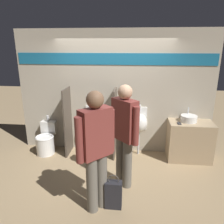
# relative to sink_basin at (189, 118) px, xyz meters

# --- Properties ---
(ground_plane) EXTENTS (16.00, 16.00, 0.00)m
(ground_plane) POSITION_rel_sink_basin_xyz_m (-1.59, -0.36, -0.91)
(ground_plane) COLOR #997F5B
(display_wall) EXTENTS (4.28, 0.07, 2.70)m
(display_wall) POSITION_rel_sink_basin_xyz_m (-1.59, 0.24, 0.46)
(display_wall) COLOR #B2A893
(display_wall) RESTS_ON ground_plane
(sink_counter) EXTENTS (0.90, 0.53, 0.84)m
(sink_counter) POSITION_rel_sink_basin_xyz_m (0.05, -0.05, -0.49)
(sink_counter) COLOR tan
(sink_counter) RESTS_ON ground_plane
(sink_basin) EXTENTS (0.33, 0.33, 0.27)m
(sink_basin) POSITION_rel_sink_basin_xyz_m (0.00, 0.00, 0.00)
(sink_basin) COLOR white
(sink_basin) RESTS_ON sink_counter
(cell_phone) EXTENTS (0.07, 0.14, 0.01)m
(cell_phone) POSITION_rel_sink_basin_xyz_m (-0.22, -0.16, -0.06)
(cell_phone) COLOR #232328
(cell_phone) RESTS_ON sink_counter
(divider_near_counter) EXTENTS (0.03, 0.53, 1.50)m
(divider_near_counter) POSITION_rel_sink_basin_xyz_m (-2.59, -0.05, -0.16)
(divider_near_counter) COLOR #4C4238
(divider_near_counter) RESTS_ON ground_plane
(divider_mid) EXTENTS (0.03, 0.53, 1.50)m
(divider_mid) POSITION_rel_sink_basin_xyz_m (-1.54, -0.05, -0.16)
(divider_mid) COLOR #4C4238
(divider_mid) RESTS_ON ground_plane
(urinal_near_counter) EXTENTS (0.35, 0.31, 1.12)m
(urinal_near_counter) POSITION_rel_sink_basin_xyz_m (-2.06, 0.06, -0.17)
(urinal_near_counter) COLOR silver
(urinal_near_counter) RESTS_ON ground_plane
(urinal_far) EXTENTS (0.35, 0.31, 1.12)m
(urinal_far) POSITION_rel_sink_basin_xyz_m (-1.02, 0.06, -0.17)
(urinal_far) COLOR silver
(urinal_far) RESTS_ON ground_plane
(toilet) EXTENTS (0.41, 0.57, 0.83)m
(toilet) POSITION_rel_sink_basin_xyz_m (-3.11, -0.11, -0.63)
(toilet) COLOR white
(toilet) RESTS_ON ground_plane
(person_in_vest) EXTENTS (0.47, 0.47, 1.79)m
(person_in_vest) POSITION_rel_sink_basin_xyz_m (-1.28, -1.09, 0.08)
(person_in_vest) COLOR #666056
(person_in_vest) RESTS_ON ground_plane
(person_with_lanyard) EXTENTS (0.48, 0.48, 1.81)m
(person_with_lanyard) POSITION_rel_sink_basin_xyz_m (-1.64, -1.73, 0.10)
(person_with_lanyard) COLOR #666056
(person_with_lanyard) RESTS_ON ground_plane
(shopping_bag) EXTENTS (0.25, 0.14, 0.56)m
(shopping_bag) POSITION_rel_sink_basin_xyz_m (-1.40, -1.70, -0.68)
(shopping_bag) COLOR #232328
(shopping_bag) RESTS_ON ground_plane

